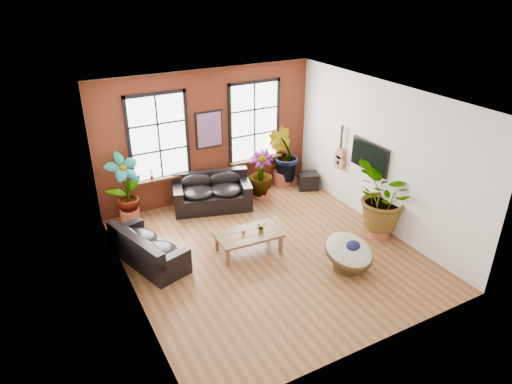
{
  "coord_description": "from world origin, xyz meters",
  "views": [
    {
      "loc": [
        -4.31,
        -7.42,
        5.71
      ],
      "look_at": [
        0.0,
        0.6,
        1.25
      ],
      "focal_mm": 32.0,
      "sensor_mm": 36.0,
      "label": 1
    }
  ],
  "objects_px": {
    "sofa_back": "(212,192)",
    "coffee_table": "(249,235)",
    "papasan_chair": "(349,252)",
    "sofa_left": "(147,249)"
  },
  "relations": [
    {
      "from": "papasan_chair",
      "to": "sofa_back",
      "type": "bearing_deg",
      "value": 92.31
    },
    {
      "from": "sofa_back",
      "to": "papasan_chair",
      "type": "relative_size",
      "value": 1.67
    },
    {
      "from": "sofa_back",
      "to": "coffee_table",
      "type": "relative_size",
      "value": 1.49
    },
    {
      "from": "coffee_table",
      "to": "papasan_chair",
      "type": "relative_size",
      "value": 1.12
    },
    {
      "from": "sofa_back",
      "to": "coffee_table",
      "type": "distance_m",
      "value": 2.36
    },
    {
      "from": "sofa_back",
      "to": "papasan_chair",
      "type": "xyz_separation_m",
      "value": [
        1.4,
        -3.95,
        -0.01
      ]
    },
    {
      "from": "sofa_left",
      "to": "papasan_chair",
      "type": "xyz_separation_m",
      "value": [
        3.66,
        -2.21,
        0.06
      ]
    },
    {
      "from": "coffee_table",
      "to": "papasan_chair",
      "type": "bearing_deg",
      "value": -42.93
    },
    {
      "from": "coffee_table",
      "to": "papasan_chair",
      "type": "xyz_separation_m",
      "value": [
        1.53,
        -1.59,
        -0.0
      ]
    },
    {
      "from": "sofa_left",
      "to": "coffee_table",
      "type": "xyz_separation_m",
      "value": [
        2.13,
        -0.62,
        0.06
      ]
    }
  ]
}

